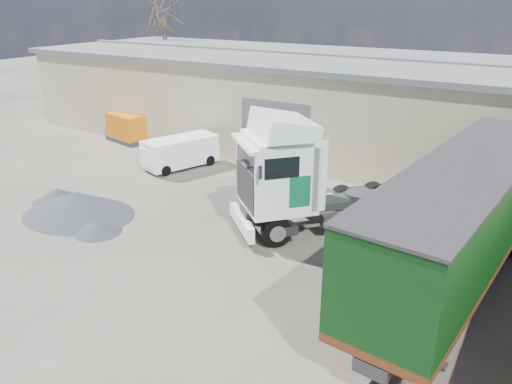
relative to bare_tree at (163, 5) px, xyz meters
The scene contains 8 objects.
ground 28.05m from the bare_tree, 48.01° to the right, with size 120.00×120.00×0.00m, color #2C2923.
warehouse 13.70m from the bare_tree, 18.45° to the right, with size 30.60×12.60×5.42m.
bare_tree is the anchor object (origin of this frame).
tractor_unit 26.72m from the bare_tree, 38.16° to the right, with size 6.65×6.96×4.76m.
box_trailer 32.16m from the bare_tree, 32.84° to the right, with size 3.89×12.70×4.16m.
panel_van 18.57m from the bare_tree, 47.66° to the right, with size 2.84×4.27×1.62m.
orange_skip 13.61m from the bare_tree, 61.82° to the right, with size 3.09×2.27×1.75m.
gravel_heap 24.21m from the bare_tree, 58.95° to the right, with size 6.35×5.69×1.04m.
Camera 1 is at (10.45, -12.27, 8.64)m, focal length 35.00 mm.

